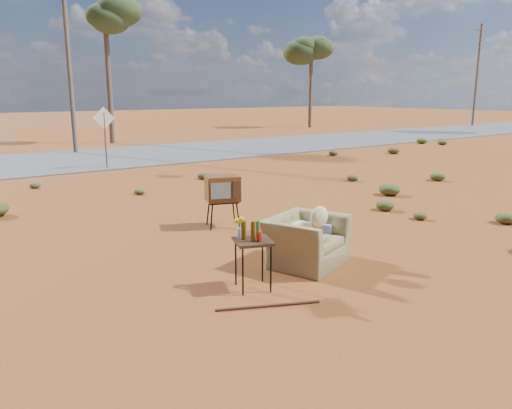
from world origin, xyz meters
TOP-DOWN VIEW (x-y plane):
  - ground at (0.00, 0.00)m, footprint 140.00×140.00m
  - highway at (0.00, 15.00)m, footprint 140.00×7.00m
  - armchair at (0.57, 0.09)m, footprint 1.55×1.32m
  - tv_unit at (0.64, 2.75)m, footprint 0.80×0.72m
  - side_table at (-0.80, -0.25)m, footprint 0.63×0.63m
  - rusty_bar at (-0.98, -0.91)m, footprint 1.26×0.60m
  - road_sign at (1.50, 12.00)m, footprint 0.78×0.06m
  - eucalyptus_center at (5.00, 21.00)m, footprint 3.20×3.20m
  - eucalyptus_right at (22.00, 24.00)m, footprint 3.20×3.20m
  - utility_pole_center at (2.00, 17.50)m, footprint 1.40×0.20m
  - utility_pole_east at (34.00, 17.50)m, footprint 1.40×0.20m
  - scrub_patch at (-0.82, 4.41)m, footprint 17.49×8.07m

SIDE VIEW (x-z plane):
  - ground at x=0.00m, z-range 0.00..0.00m
  - rusty_bar at x=-0.98m, z-range 0.00..0.04m
  - highway at x=0.00m, z-range 0.00..0.04m
  - scrub_patch at x=-0.82m, z-range -0.03..0.30m
  - armchair at x=0.57m, z-range -0.03..1.01m
  - side_table at x=-0.80m, z-range 0.23..1.23m
  - tv_unit at x=0.64m, z-range 0.26..1.32m
  - road_sign at x=1.50m, z-range 0.41..2.60m
  - utility_pole_center at x=2.00m, z-range 0.15..8.15m
  - utility_pole_east at x=34.00m, z-range 0.15..8.15m
  - eucalyptus_right at x=22.00m, z-range 2.39..9.49m
  - eucalyptus_center at x=5.00m, z-range 2.63..10.23m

